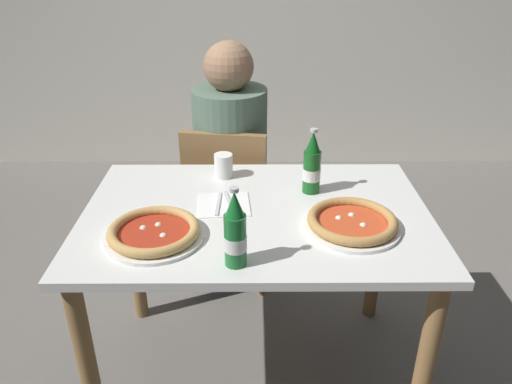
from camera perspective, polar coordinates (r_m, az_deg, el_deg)
ground_plane at (r=2.18m, az=0.01°, el=-19.72°), size 8.00×8.00×0.00m
dining_table_main at (r=1.77m, az=0.01°, el=-5.49°), size 1.20×0.80×0.75m
chair_behind_table at (r=2.38m, az=-3.11°, el=-0.67°), size 0.45×0.45×0.85m
diner_seated at (r=2.37m, az=-2.88°, el=2.07°), size 0.34×0.34×1.21m
pizza_margherita_near at (r=1.63m, az=11.02°, el=-3.45°), size 0.32×0.32×0.04m
pizza_marinara_far at (r=1.58m, az=-11.71°, el=-4.59°), size 0.31×0.31×0.04m
beer_bottle_left at (r=1.81m, az=6.48°, el=3.01°), size 0.07×0.07×0.25m
beer_bottle_center at (r=1.39m, az=-2.42°, el=-4.76°), size 0.07×0.07×0.25m
napkin_with_cutlery at (r=1.75m, az=-3.71°, el=-1.44°), size 0.19×0.19×0.01m
paper_cup at (r=1.94m, az=-3.78°, el=3.05°), size 0.07×0.07×0.09m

